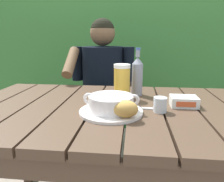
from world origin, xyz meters
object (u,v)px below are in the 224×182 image
Objects in this scene: serving_plate at (111,111)px; person_eating at (102,83)px; bread_roll at (125,109)px; table_knife at (140,108)px; water_glass_small at (160,105)px; butter_tub at (184,101)px; beer_bottle at (137,76)px; soup_bowl at (111,102)px; beer_glass at (122,81)px; chair_near_diner at (106,103)px.

person_eating is at bearing 101.72° from serving_plate.
bread_roll is 0.69× the size of table_knife.
butter_tub is (0.12, 0.09, -0.01)m from water_glass_small.
butter_tub is (0.21, -0.18, -0.09)m from beer_bottle.
beer_bottle is 1.65× the size of table_knife.
soup_bowl reaches higher than bread_roll.
bread_roll reaches higher than butter_tub.
chair_near_diner is at bearing 104.51° from beer_glass.
soup_bowl is (0.00, -0.00, 0.04)m from serving_plate.
bread_roll is (0.06, -0.07, -0.00)m from soup_bowl.
soup_bowl reaches higher than butter_tub.
bread_roll is 0.31m from beer_glass.
water_glass_small is (0.10, -0.27, -0.08)m from beer_bottle.
water_glass_small is at bearing 36.74° from bread_roll.
person_eating is 4.41× the size of serving_plate.
soup_bowl is 3.71× the size of water_glass_small.
person_eating reaches higher than beer_bottle.
bread_roll reaches higher than table_knife.
bread_roll is 1.69× the size of water_glass_small.
chair_near_diner is 0.96m from table_knife.
butter_tub is at bearing -39.85° from beer_bottle.
chair_near_diner is at bearing 99.16° from serving_plate.
beer_bottle is at bearing 93.60° from table_knife.
beer_glass is 0.69× the size of beer_bottle.
person_eating is at bearing 104.87° from bread_roll.
soup_bowl reaches higher than water_glass_small.
soup_bowl is 0.35m from butter_tub.
beer_glass is at bearing -70.00° from person_eating.
table_knife is at bearing 26.84° from soup_bowl.
bread_roll is (0.22, -0.82, 0.08)m from person_eating.
bread_roll is 0.42× the size of beer_bottle.
beer_bottle is (0.26, -0.64, 0.37)m from chair_near_diner.
chair_near_diner is 1.00m from soup_bowl.
water_glass_small is (0.18, -0.20, -0.06)m from beer_glass.
bread_roll is at bearing -84.08° from beer_glass.
serving_plate is 1.13× the size of soup_bowl.
beer_bottle reaches higher than serving_plate.
chair_near_diner is 0.99m from butter_tub.
beer_glass is 1.14× the size of table_knife.
person_eating reaches higher than butter_tub.
serving_plate is (0.15, -0.75, 0.04)m from person_eating.
serving_plate is (0.15, -0.94, 0.26)m from chair_near_diner.
person_eating is 7.63× the size of table_knife.
chair_near_diner is 0.81m from beer_glass.
person_eating is at bearing 127.66° from butter_tub.
serving_plate is 0.35m from butter_tub.
water_glass_small is 0.15m from butter_tub.
beer_bottle is 2.13× the size of butter_tub.
soup_bowl is at bearing -80.84° from chair_near_diner.
soup_bowl is 0.10m from bread_roll.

